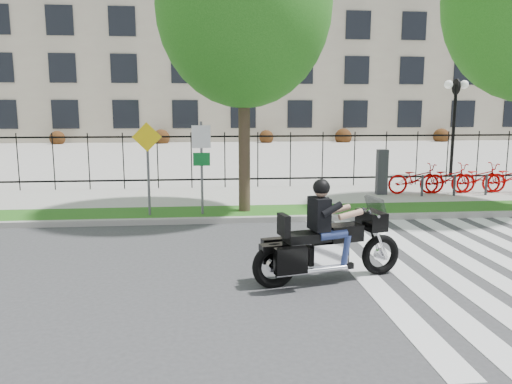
{
  "coord_description": "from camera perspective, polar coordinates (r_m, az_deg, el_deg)",
  "views": [
    {
      "loc": [
        -0.61,
        -8.8,
        2.99
      ],
      "look_at": [
        0.53,
        3.0,
        1.0
      ],
      "focal_mm": 35.0,
      "sensor_mm": 36.0,
      "label": 1
    }
  ],
  "objects": [
    {
      "name": "ground",
      "position": [
        9.31,
        -1.52,
        -9.21
      ],
      "size": [
        120.0,
        120.0,
        0.0
      ],
      "primitive_type": "plane",
      "color": "#353538",
      "rests_on": "ground"
    },
    {
      "name": "curb",
      "position": [
        13.24,
        -2.77,
        -3.21
      ],
      "size": [
        60.0,
        0.2,
        0.15
      ],
      "primitive_type": "cube",
      "color": "#98968F",
      "rests_on": "ground"
    },
    {
      "name": "grass_verge",
      "position": [
        14.07,
        -2.93,
        -2.45
      ],
      "size": [
        60.0,
        1.5,
        0.15
      ],
      "primitive_type": "cube",
      "color": "#1C5816",
      "rests_on": "ground"
    },
    {
      "name": "sidewalk",
      "position": [
        16.52,
        -3.33,
        -0.65
      ],
      "size": [
        60.0,
        3.5,
        0.15
      ],
      "primitive_type": "cube",
      "color": "gray",
      "rests_on": "ground"
    },
    {
      "name": "plaza",
      "position": [
        33.93,
        -4.49,
        4.53
      ],
      "size": [
        80.0,
        34.0,
        0.1
      ],
      "primitive_type": "cube",
      "color": "gray",
      "rests_on": "ground"
    },
    {
      "name": "crosswalk_stripes",
      "position": [
        10.76,
        25.3,
        -7.51
      ],
      "size": [
        5.7,
        8.0,
        0.01
      ],
      "primitive_type": null,
      "color": "silver",
      "rests_on": "ground"
    },
    {
      "name": "iron_fence",
      "position": [
        18.1,
        -3.58,
        3.67
      ],
      "size": [
        30.0,
        0.06,
        2.0
      ],
      "primitive_type": null,
      "color": "black",
      "rests_on": "sidewalk"
    },
    {
      "name": "office_building",
      "position": [
        54.17,
        -5.05,
        16.89
      ],
      "size": [
        60.0,
        21.9,
        20.15
      ],
      "color": "#A49784",
      "rests_on": "ground"
    },
    {
      "name": "lamp_post_right",
      "position": [
        23.35,
        21.8,
        9.39
      ],
      "size": [
        1.06,
        0.7,
        4.25
      ],
      "color": "black",
      "rests_on": "ground"
    },
    {
      "name": "street_tree_1",
      "position": [
        14.04,
        -1.41,
        20.49
      ],
      "size": [
        4.66,
        4.66,
        8.21
      ],
      "color": "#38271E",
      "rests_on": "grass_verge"
    },
    {
      "name": "sign_pole_regulatory",
      "position": [
        13.44,
        -6.25,
        4.13
      ],
      "size": [
        0.5,
        0.09,
        2.5
      ],
      "color": "#59595B",
      "rests_on": "grass_verge"
    },
    {
      "name": "sign_pole_warning",
      "position": [
        13.53,
        -12.28,
        4.02
      ],
      "size": [
        0.78,
        0.09,
        2.49
      ],
      "color": "#59595B",
      "rests_on": "grass_verge"
    },
    {
      "name": "motorcycle_rider",
      "position": [
        8.79,
        8.29,
        -5.5
      ],
      "size": [
        2.79,
        1.17,
        2.18
      ],
      "color": "black",
      "rests_on": "ground"
    }
  ]
}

